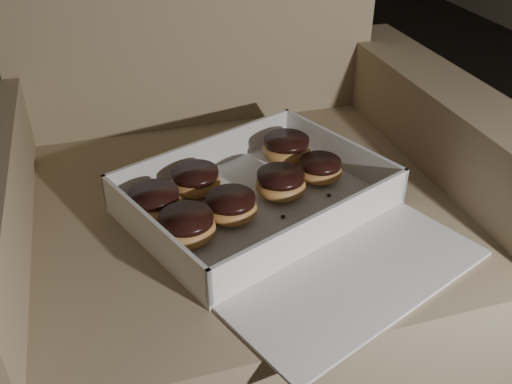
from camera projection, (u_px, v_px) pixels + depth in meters
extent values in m
plane|color=black|center=(159.00, 333.00, 1.17)|extent=(4.50, 4.50, 0.00)
cube|color=#867055|center=(240.00, 283.00, 1.01)|extent=(0.67, 0.67, 0.39)
cube|color=#867055|center=(13.00, 298.00, 0.88)|extent=(0.11, 0.67, 0.52)
cube|color=#867055|center=(428.00, 218.00, 1.06)|extent=(0.11, 0.67, 0.52)
cube|color=silver|center=(256.00, 205.00, 0.86)|extent=(0.43, 0.38, 0.01)
cube|color=silver|center=(205.00, 154.00, 0.92)|extent=(0.33, 0.14, 0.05)
cube|color=silver|center=(318.00, 230.00, 0.75)|extent=(0.33, 0.14, 0.05)
cube|color=silver|center=(151.00, 234.00, 0.75)|extent=(0.11, 0.25, 0.05)
cube|color=silver|center=(340.00, 151.00, 0.93)|extent=(0.11, 0.25, 0.05)
cube|color=#C54F62|center=(342.00, 151.00, 0.93)|extent=(0.10, 0.24, 0.05)
cube|color=silver|center=(360.00, 279.00, 0.72)|extent=(0.38, 0.27, 0.01)
ellipsoid|color=#D5904A|center=(196.00, 182.00, 0.87)|extent=(0.08, 0.08, 0.04)
cylinder|color=black|center=(195.00, 173.00, 0.86)|extent=(0.07, 0.07, 0.01)
ellipsoid|color=#D5904A|center=(280.00, 185.00, 0.86)|extent=(0.08, 0.08, 0.04)
cylinder|color=black|center=(281.00, 176.00, 0.85)|extent=(0.07, 0.07, 0.01)
ellipsoid|color=#D5904A|center=(187.00, 228.00, 0.77)|extent=(0.08, 0.08, 0.04)
cylinder|color=black|center=(186.00, 218.00, 0.76)|extent=(0.07, 0.07, 0.01)
ellipsoid|color=#D5904A|center=(154.00, 204.00, 0.82)|extent=(0.08, 0.08, 0.04)
cylinder|color=black|center=(153.00, 194.00, 0.81)|extent=(0.07, 0.07, 0.01)
ellipsoid|color=#D5904A|center=(320.00, 171.00, 0.90)|extent=(0.07, 0.07, 0.03)
cylinder|color=black|center=(320.00, 163.00, 0.89)|extent=(0.07, 0.07, 0.01)
ellipsoid|color=#D5904A|center=(286.00, 150.00, 0.95)|extent=(0.08, 0.08, 0.04)
cylinder|color=black|center=(287.00, 141.00, 0.94)|extent=(0.08, 0.08, 0.01)
ellipsoid|color=#D5904A|center=(231.00, 208.00, 0.81)|extent=(0.07, 0.07, 0.04)
cylinder|color=black|center=(231.00, 199.00, 0.80)|extent=(0.07, 0.07, 0.01)
ellipsoid|color=black|center=(203.00, 237.00, 0.78)|extent=(0.01, 0.01, 0.00)
ellipsoid|color=black|center=(283.00, 216.00, 0.82)|extent=(0.01, 0.01, 0.00)
ellipsoid|color=black|center=(329.00, 195.00, 0.87)|extent=(0.01, 0.01, 0.00)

